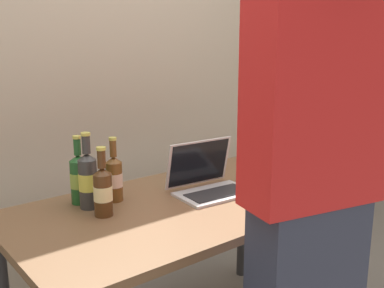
{
  "coord_description": "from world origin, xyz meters",
  "views": [
    {
      "loc": [
        -1.15,
        -1.49,
        1.44
      ],
      "look_at": [
        0.03,
        0.0,
        0.99
      ],
      "focal_mm": 43.17,
      "sensor_mm": 36.0,
      "label": 1
    }
  ],
  "objects_px": {
    "beer_bottle_dark": "(103,190)",
    "beer_bottle_brown": "(88,179)",
    "beer_bottle_amber": "(79,178)",
    "laptop": "(208,180)",
    "beer_bottle_green": "(114,177)",
    "person_figure": "(311,197)"
  },
  "relations": [
    {
      "from": "beer_bottle_brown",
      "to": "person_figure",
      "type": "height_order",
      "value": "person_figure"
    },
    {
      "from": "laptop",
      "to": "beer_bottle_amber",
      "type": "distance_m",
      "value": 0.57
    },
    {
      "from": "laptop",
      "to": "beer_bottle_green",
      "type": "bearing_deg",
      "value": 157.18
    },
    {
      "from": "beer_bottle_dark",
      "to": "beer_bottle_brown",
      "type": "distance_m",
      "value": 0.12
    },
    {
      "from": "beer_bottle_brown",
      "to": "person_figure",
      "type": "bearing_deg",
      "value": -65.72
    },
    {
      "from": "laptop",
      "to": "person_figure",
      "type": "bearing_deg",
      "value": -102.13
    },
    {
      "from": "beer_bottle_dark",
      "to": "beer_bottle_brown",
      "type": "height_order",
      "value": "beer_bottle_brown"
    },
    {
      "from": "beer_bottle_dark",
      "to": "person_figure",
      "type": "xyz_separation_m",
      "value": [
        0.37,
        -0.71,
        0.09
      ]
    },
    {
      "from": "laptop",
      "to": "beer_bottle_dark",
      "type": "relative_size",
      "value": 1.28
    },
    {
      "from": "beer_bottle_amber",
      "to": "beer_bottle_brown",
      "type": "bearing_deg",
      "value": -86.79
    },
    {
      "from": "beer_bottle_amber",
      "to": "beer_bottle_dark",
      "type": "bearing_deg",
      "value": -86.53
    },
    {
      "from": "beer_bottle_green",
      "to": "beer_bottle_amber",
      "type": "xyz_separation_m",
      "value": [
        -0.13,
        0.07,
        0.01
      ]
    },
    {
      "from": "laptop",
      "to": "beer_bottle_dark",
      "type": "distance_m",
      "value": 0.52
    },
    {
      "from": "beer_bottle_amber",
      "to": "laptop",
      "type": "bearing_deg",
      "value": -24.04
    },
    {
      "from": "beer_bottle_dark",
      "to": "beer_bottle_brown",
      "type": "xyz_separation_m",
      "value": [
        -0.01,
        0.11,
        0.02
      ]
    },
    {
      "from": "beer_bottle_brown",
      "to": "beer_bottle_amber",
      "type": "height_order",
      "value": "beer_bottle_brown"
    },
    {
      "from": "beer_bottle_dark",
      "to": "person_figure",
      "type": "distance_m",
      "value": 0.81
    },
    {
      "from": "beer_bottle_dark",
      "to": "beer_bottle_amber",
      "type": "height_order",
      "value": "beer_bottle_amber"
    },
    {
      "from": "beer_bottle_brown",
      "to": "beer_bottle_amber",
      "type": "relative_size",
      "value": 1.09
    },
    {
      "from": "beer_bottle_brown",
      "to": "laptop",
      "type": "bearing_deg",
      "value": -16.81
    },
    {
      "from": "beer_bottle_brown",
      "to": "person_figure",
      "type": "relative_size",
      "value": 0.18
    },
    {
      "from": "laptop",
      "to": "person_figure",
      "type": "height_order",
      "value": "person_figure"
    }
  ]
}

